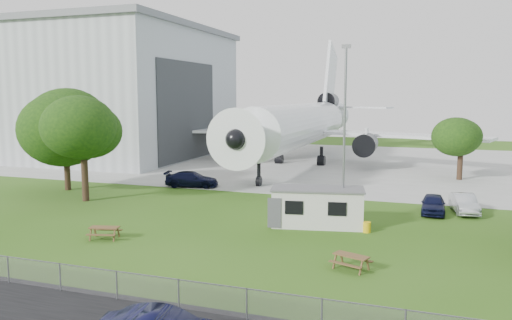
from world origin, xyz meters
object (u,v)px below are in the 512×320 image
(hangar, at_px, (72,92))
(airliner, at_px, (302,123))
(site_cabin, at_px, (318,207))
(picnic_west, at_px, (105,239))
(picnic_east, at_px, (351,269))

(hangar, distance_m, airliner, 36.21)
(hangar, relative_size, site_cabin, 6.19)
(hangar, relative_size, picnic_west, 23.89)
(hangar, xyz_separation_m, site_cabin, (44.58, -30.45, -8.09))
(airliner, bearing_deg, hangar, 179.78)
(site_cabin, height_order, picnic_west, site_cabin)
(site_cabin, bearing_deg, airliner, 105.86)
(hangar, relative_size, airliner, 0.90)
(site_cabin, bearing_deg, picnic_east, -66.47)
(site_cabin, bearing_deg, picnic_west, -147.89)
(hangar, height_order, site_cabin, hangar)
(airliner, relative_size, picnic_west, 26.52)
(airliner, distance_m, picnic_west, 38.20)
(site_cabin, height_order, picnic_east, site_cabin)
(hangar, bearing_deg, airliner, -0.22)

